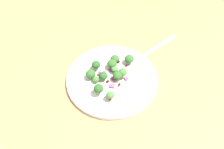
% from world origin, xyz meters
% --- Properties ---
extents(ground_plane, '(1.80, 1.80, 0.02)m').
position_xyz_m(ground_plane, '(0.00, 0.00, -0.01)').
color(ground_plane, tan).
extents(plate, '(0.26, 0.26, 0.02)m').
position_xyz_m(plate, '(0.03, 0.03, 0.01)').
color(plate, white).
rests_on(plate, ground_plane).
extents(dressing_pool, '(0.15, 0.15, 0.00)m').
position_xyz_m(dressing_pool, '(0.03, 0.03, 0.01)').
color(dressing_pool, white).
rests_on(dressing_pool, plate).
extents(broccoli_floret_0, '(0.02, 0.02, 0.02)m').
position_xyz_m(broccoli_floret_0, '(0.02, -0.00, 0.03)').
color(broccoli_floret_0, '#8EB77A').
rests_on(broccoli_floret_0, plate).
extents(broccoli_floret_1, '(0.02, 0.02, 0.02)m').
position_xyz_m(broccoli_floret_1, '(0.03, 0.07, 0.02)').
color(broccoli_floret_1, '#ADD18E').
rests_on(broccoli_floret_1, plate).
extents(broccoli_floret_2, '(0.03, 0.03, 0.03)m').
position_xyz_m(broccoli_floret_2, '(0.06, -0.04, 0.03)').
color(broccoli_floret_2, '#8EB77A').
rests_on(broccoli_floret_2, plate).
extents(broccoli_floret_3, '(0.03, 0.03, 0.03)m').
position_xyz_m(broccoli_floret_3, '(0.02, 0.02, 0.03)').
color(broccoli_floret_3, '#8EB77A').
rests_on(broccoli_floret_3, plate).
extents(broccoli_floret_4, '(0.02, 0.02, 0.02)m').
position_xyz_m(broccoli_floret_4, '(0.03, 0.05, 0.03)').
color(broccoli_floret_4, '#9EC684').
rests_on(broccoli_floret_4, plate).
extents(broccoli_floret_5, '(0.03, 0.03, 0.03)m').
position_xyz_m(broccoli_floret_5, '(0.06, 0.01, 0.03)').
color(broccoli_floret_5, '#8EB77A').
rests_on(broccoli_floret_5, plate).
extents(broccoli_floret_6, '(0.03, 0.03, 0.03)m').
position_xyz_m(broccoli_floret_6, '(0.05, 0.08, 0.03)').
color(broccoli_floret_6, '#9EC684').
rests_on(broccoli_floret_6, plate).
extents(broccoli_floret_7, '(0.03, 0.03, 0.03)m').
position_xyz_m(broccoli_floret_7, '(0.08, 0.06, 0.03)').
color(broccoli_floret_7, '#8EB77A').
rests_on(broccoli_floret_7, plate).
extents(broccoli_floret_8, '(0.03, 0.03, 0.03)m').
position_xyz_m(broccoli_floret_8, '(-0.01, 0.08, 0.03)').
color(broccoli_floret_8, '#ADD18E').
rests_on(broccoli_floret_8, plate).
extents(broccoli_floret_9, '(0.03, 0.03, 0.03)m').
position_xyz_m(broccoli_floret_9, '(0.08, 0.00, 0.03)').
color(broccoli_floret_9, '#8EB77A').
rests_on(broccoli_floret_9, plate).
extents(broccoli_floret_10, '(0.02, 0.02, 0.02)m').
position_xyz_m(broccoli_floret_10, '(0.04, 0.01, 0.03)').
color(broccoli_floret_10, '#9EC684').
rests_on(broccoli_floret_10, plate).
extents(broccoli_floret_11, '(0.02, 0.02, 0.02)m').
position_xyz_m(broccoli_floret_11, '(-0.03, 0.06, 0.03)').
color(broccoli_floret_11, '#ADD18E').
rests_on(broccoli_floret_11, plate).
extents(cranberry_0, '(0.01, 0.01, 0.01)m').
position_xyz_m(cranberry_0, '(0.05, 0.01, 0.02)').
color(cranberry_0, maroon).
rests_on(cranberry_0, plate).
extents(cranberry_1, '(0.01, 0.01, 0.01)m').
position_xyz_m(cranberry_1, '(-0.01, 0.02, 0.02)').
color(cranberry_1, maroon).
rests_on(cranberry_1, plate).
extents(cranberry_2, '(0.01, 0.01, 0.01)m').
position_xyz_m(cranberry_2, '(0.07, -0.01, 0.02)').
color(cranberry_2, '#4C0A14').
rests_on(cranberry_2, plate).
extents(cranberry_3, '(0.01, 0.01, 0.01)m').
position_xyz_m(cranberry_3, '(0.05, -0.03, 0.02)').
color(cranberry_3, maroon).
rests_on(cranberry_3, plate).
extents(cranberry_4, '(0.01, 0.01, 0.01)m').
position_xyz_m(cranberry_4, '(-0.04, 0.06, 0.02)').
color(cranberry_4, maroon).
rests_on(cranberry_4, plate).
extents(cranberry_5, '(0.01, 0.01, 0.01)m').
position_xyz_m(cranberry_5, '(0.02, 0.05, 0.02)').
color(cranberry_5, maroon).
rests_on(cranberry_5, plate).
extents(onion_bit_0, '(0.01, 0.01, 0.01)m').
position_xyz_m(onion_bit_0, '(0.01, -0.01, 0.02)').
color(onion_bit_0, '#A35B93').
rests_on(onion_bit_0, plate).
extents(onion_bit_1, '(0.02, 0.02, 0.00)m').
position_xyz_m(onion_bit_1, '(0.05, 0.06, 0.02)').
color(onion_bit_1, '#843D75').
rests_on(onion_bit_1, plate).
extents(onion_bit_2, '(0.02, 0.01, 0.00)m').
position_xyz_m(onion_bit_2, '(0.05, 0.04, 0.02)').
color(onion_bit_2, '#934C84').
rests_on(onion_bit_2, plate).
extents(onion_bit_3, '(0.02, 0.02, 0.01)m').
position_xyz_m(onion_bit_3, '(0.02, 0.03, 0.02)').
color(onion_bit_3, '#843D75').
rests_on(onion_bit_3, plate).
extents(onion_bit_4, '(0.01, 0.01, 0.01)m').
position_xyz_m(onion_bit_4, '(0.05, 0.02, 0.02)').
color(onion_bit_4, '#934C84').
rests_on(onion_bit_4, plate).
extents(onion_bit_5, '(0.02, 0.02, 0.01)m').
position_xyz_m(onion_bit_5, '(-0.00, 0.04, 0.02)').
color(onion_bit_5, '#A35B93').
rests_on(onion_bit_5, plate).
extents(fork, '(0.07, 0.18, 0.01)m').
position_xyz_m(fork, '(0.09, -0.14, 0.00)').
color(fork, silver).
rests_on(fork, ground_plane).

